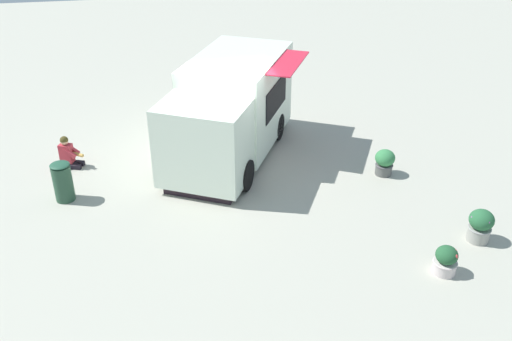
{
  "coord_description": "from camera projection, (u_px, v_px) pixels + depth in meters",
  "views": [
    {
      "loc": [
        12.06,
        -1.44,
        6.84
      ],
      "look_at": [
        1.45,
        0.5,
        0.76
      ],
      "focal_mm": 39.4,
      "sensor_mm": 36.0,
      "label": 1
    }
  ],
  "objects": [
    {
      "name": "ground_plane",
      "position": [
        226.0,
        171.0,
        13.92
      ],
      "size": [
        40.0,
        40.0,
        0.0
      ],
      "primitive_type": "plane",
      "color": "#B2B1A0"
    },
    {
      "name": "food_truck",
      "position": [
        230.0,
        112.0,
        14.13
      ],
      "size": [
        5.14,
        4.21,
        2.44
      ],
      "color": "silver",
      "rests_on": "ground_plane"
    },
    {
      "name": "person_customer",
      "position": [
        68.0,
        155.0,
        13.98
      ],
      "size": [
        0.6,
        0.76,
        0.83
      ],
      "color": "black",
      "rests_on": "ground_plane"
    },
    {
      "name": "planter_flowering_near",
      "position": [
        446.0,
        260.0,
        10.4
      ],
      "size": [
        0.46,
        0.46,
        0.58
      ],
      "color": "beige",
      "rests_on": "ground_plane"
    },
    {
      "name": "planter_flowering_far",
      "position": [
        385.0,
        162.0,
        13.61
      ],
      "size": [
        0.48,
        0.48,
        0.65
      ],
      "color": "#555754",
      "rests_on": "ground_plane"
    },
    {
      "name": "planter_flowering_side",
      "position": [
        480.0,
        225.0,
        11.24
      ],
      "size": [
        0.5,
        0.5,
        0.71
      ],
      "color": "#98988F",
      "rests_on": "ground_plane"
    },
    {
      "name": "trash_bin",
      "position": [
        63.0,
        181.0,
        12.53
      ],
      "size": [
        0.44,
        0.44,
        0.94
      ],
      "color": "#294B36",
      "rests_on": "ground_plane"
    }
  ]
}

